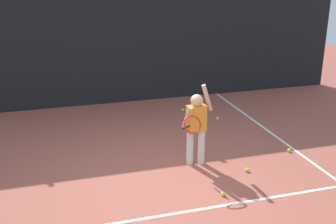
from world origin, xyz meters
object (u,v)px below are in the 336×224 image
at_px(tennis_player, 196,123).
at_px(tennis_ball_2, 289,150).
at_px(tennis_ball_3, 223,194).
at_px(tennis_ball_1, 247,170).
at_px(tennis_ball_0, 217,118).
at_px(tennis_ball_4, 183,110).

xyz_separation_m(tennis_player, tennis_ball_2, (1.76, -0.03, -0.69)).
bearing_deg(tennis_ball_3, tennis_ball_1, 40.92).
relative_size(tennis_ball_0, tennis_ball_2, 1.00).
height_order(tennis_player, tennis_ball_2, tennis_player).
bearing_deg(tennis_player, tennis_ball_2, -7.58).
relative_size(tennis_ball_1, tennis_ball_3, 1.00).
relative_size(tennis_ball_0, tennis_ball_1, 1.00).
relative_size(tennis_player, tennis_ball_1, 20.46).
distance_m(tennis_ball_2, tennis_ball_3, 2.02).
xyz_separation_m(tennis_player, tennis_ball_1, (0.70, -0.50, -0.69)).
distance_m(tennis_player, tennis_ball_2, 1.89).
relative_size(tennis_player, tennis_ball_0, 20.46).
height_order(tennis_ball_2, tennis_ball_4, same).
bearing_deg(tennis_ball_3, tennis_ball_0, 68.72).
distance_m(tennis_ball_1, tennis_ball_3, 0.88).
relative_size(tennis_ball_1, tennis_ball_2, 1.00).
height_order(tennis_ball_1, tennis_ball_2, same).
distance_m(tennis_ball_2, tennis_ball_4, 2.84).
xyz_separation_m(tennis_player, tennis_ball_0, (1.17, 1.84, -0.69)).
bearing_deg(tennis_ball_3, tennis_ball_2, 31.35).
xyz_separation_m(tennis_ball_0, tennis_ball_4, (-0.54, 0.74, 0.00)).
bearing_deg(tennis_ball_4, tennis_ball_0, -53.85).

